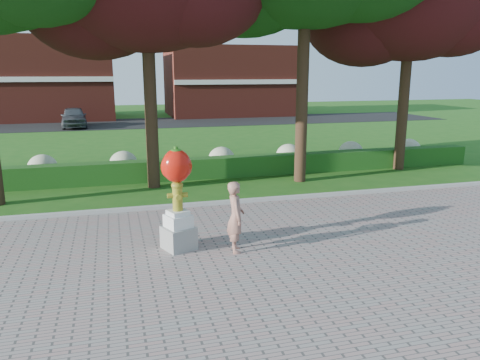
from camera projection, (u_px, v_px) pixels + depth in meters
The scene contains 11 objects.
ground at pixel (255, 237), 11.94m from camera, with size 100.00×100.00×0.00m, color #1E5615.
walkway at pixel (322, 311), 8.18m from camera, with size 40.00×14.00×0.04m, color gray.
curb at pixel (227, 203), 14.74m from camera, with size 40.00×0.18×0.15m, color #ADADA5.
lawn_hedge at pixel (203, 168), 18.42m from camera, with size 24.00×0.70×0.80m, color #1C4B15.
hydrangea_row at pixel (212, 159), 19.48m from camera, with size 20.10×1.10×0.99m.
street at pixel (154, 123), 38.24m from camera, with size 50.00×8.00×0.02m, color black.
building_left at pixel (30, 79), 40.50m from camera, with size 14.00×8.00×7.00m, color maroon.
building_right at pixel (231, 81), 45.21m from camera, with size 12.00×8.00×6.40m, color maroon.
hydrant_sculpture at pixel (177, 196), 10.75m from camera, with size 0.85×0.85×2.44m.
woman at pixel (236, 217), 10.69m from camera, with size 0.61×0.40×1.66m, color #A16C5C.
parked_car at pixel (74, 117), 35.04m from camera, with size 1.78×4.43×1.51m, color #45484D.
Camera 1 is at (-3.36, -10.80, 4.12)m, focal length 35.00 mm.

